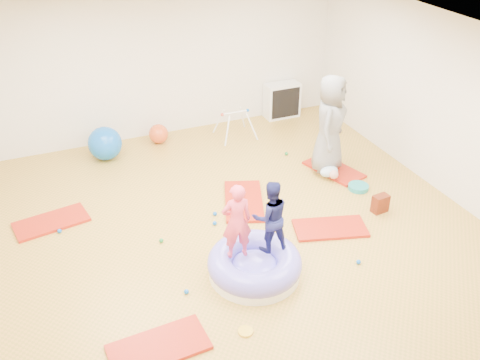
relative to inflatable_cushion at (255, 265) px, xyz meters
name	(u,v)px	position (x,y,z in m)	size (l,w,h in m)	color
room	(249,158)	(0.18, 0.62, 1.25)	(7.01, 8.01, 2.81)	gold
gym_mat_front_left	(159,347)	(-1.51, -0.73, -0.13)	(1.10, 0.55, 0.05)	#AF2508
gym_mat_mid_left	(51,222)	(-2.35, 2.24, -0.13)	(1.07, 0.53, 0.04)	#AF2508
gym_mat_center_back	(244,201)	(0.55, 1.65, -0.13)	(1.17, 0.59, 0.05)	#AF2508
gym_mat_right	(330,228)	(1.44, 0.47, -0.13)	(1.06, 0.53, 0.04)	#AF2508
gym_mat_rear_right	(334,170)	(2.42, 1.96, -0.13)	(1.06, 0.53, 0.04)	#AF2508
inflatable_cushion	(255,265)	(0.00, 0.00, 0.00)	(1.24, 1.24, 0.39)	white
child_pink	(237,218)	(-0.21, 0.10, 0.74)	(0.39, 0.25, 1.06)	#F2435B
child_navy	(270,214)	(0.24, 0.07, 0.71)	(0.49, 0.38, 1.01)	navy
adult_caregiver	(330,124)	(2.29, 2.03, 0.75)	(0.84, 0.54, 1.71)	slate
infant	(330,172)	(2.19, 1.73, -0.01)	(0.33, 0.33, 0.19)	silver
ball_pit_balls	(233,232)	(0.07, 0.92, -0.12)	(4.89, 3.23, 0.06)	blue
exercise_ball_blue	(105,143)	(-1.19, 3.97, 0.15)	(0.61, 0.61, 0.61)	blue
exercise_ball_orange	(159,134)	(-0.13, 4.22, 0.03)	(0.37, 0.37, 0.37)	#D84E21
infant_play_gym	(235,120)	(1.31, 3.86, 0.21)	(0.72, 0.68, 0.55)	white
cube_shelf	(282,100)	(2.61, 4.41, 0.21)	(0.73, 0.36, 0.73)	white
balance_disc	(358,187)	(2.47, 1.27, -0.11)	(0.34, 0.34, 0.07)	teal
backpack	(380,204)	(2.40, 0.59, -0.01)	(0.25, 0.15, 0.29)	#AB310E
yellow_toy	(246,331)	(-0.51, -0.89, -0.14)	(0.18, 0.18, 0.03)	yellow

